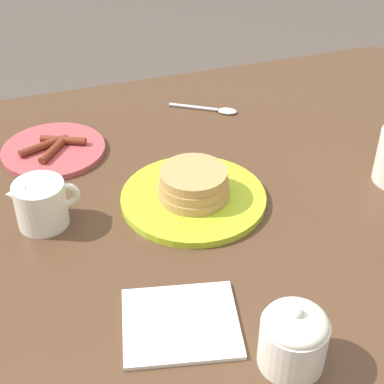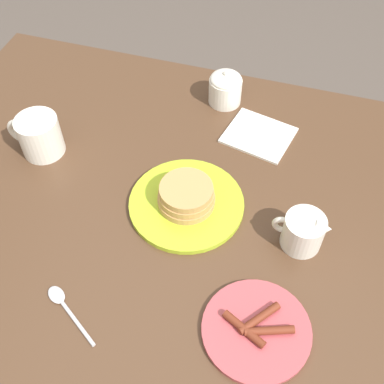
{
  "view_description": "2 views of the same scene",
  "coord_description": "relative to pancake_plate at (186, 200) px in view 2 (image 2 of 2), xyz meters",
  "views": [
    {
      "loc": [
        -0.21,
        -0.73,
        1.32
      ],
      "look_at": [
        0.03,
        -0.02,
        0.78
      ],
      "focal_mm": 55.0,
      "sensor_mm": 36.0,
      "label": 1
    },
    {
      "loc": [
        -0.14,
        0.56,
        1.54
      ],
      "look_at": [
        0.03,
        -0.02,
        0.78
      ],
      "focal_mm": 45.0,
      "sensor_mm": 36.0,
      "label": 2
    }
  ],
  "objects": [
    {
      "name": "ground_plane",
      "position": [
        -0.04,
        0.01,
        -0.77
      ],
      "size": [
        8.0,
        8.0,
        0.0
      ],
      "primitive_type": "plane",
      "color": "#51473F"
    },
    {
      "name": "dining_table",
      "position": [
        -0.04,
        0.01,
        -0.14
      ],
      "size": [
        1.38,
        0.92,
        0.75
      ],
      "color": "#4C3321",
      "rests_on": "ground_plane"
    },
    {
      "name": "pancake_plate",
      "position": [
        0.0,
        0.0,
        0.0
      ],
      "size": [
        0.24,
        0.24,
        0.06
      ],
      "color": "#AAC628",
      "rests_on": "dining_table"
    },
    {
      "name": "side_plate_bacon",
      "position": [
        -0.19,
        0.22,
        -0.01
      ],
      "size": [
        0.19,
        0.19,
        0.02
      ],
      "color": "#B2474C",
      "rests_on": "dining_table"
    },
    {
      "name": "coffee_mug",
      "position": [
        0.36,
        -0.06,
        0.03
      ],
      "size": [
        0.13,
        0.09,
        0.09
      ],
      "color": "silver",
      "rests_on": "dining_table"
    },
    {
      "name": "creamer_pitcher",
      "position": [
        -0.24,
        0.02,
        0.02
      ],
      "size": [
        0.11,
        0.08,
        0.08
      ],
      "color": "silver",
      "rests_on": "dining_table"
    },
    {
      "name": "sugar_bowl",
      "position": [
        0.01,
        -0.34,
        0.02
      ],
      "size": [
        0.08,
        0.08,
        0.09
      ],
      "color": "silver",
      "rests_on": "dining_table"
    },
    {
      "name": "napkin",
      "position": [
        -0.1,
        -0.24,
        -0.02
      ],
      "size": [
        0.17,
        0.16,
        0.01
      ],
      "color": "silver",
      "rests_on": "dining_table"
    },
    {
      "name": "spoon",
      "position": [
        0.14,
        0.28,
        -0.02
      ],
      "size": [
        0.13,
        0.09,
        0.01
      ],
      "color": "silver",
      "rests_on": "dining_table"
    }
  ]
}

